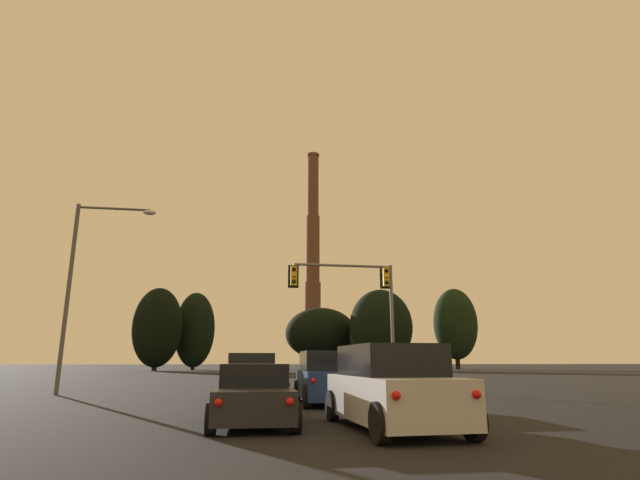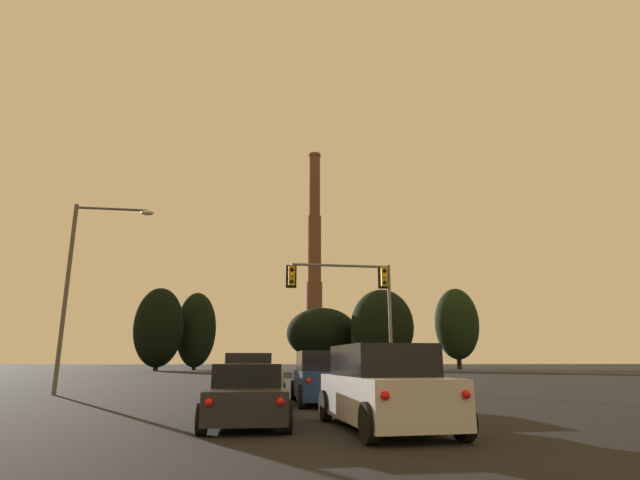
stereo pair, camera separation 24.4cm
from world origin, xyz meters
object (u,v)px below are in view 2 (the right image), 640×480
object	(u,v)px
pickup_truck_center_lane_front	(249,380)
traffic_light_overhead_right	(357,293)
suv_right_lane_second	(383,388)
street_lamp	(82,274)
sedan_center_lane_second	(246,395)
suv_right_lane_front	(323,378)
smokestack	(314,279)

from	to	relation	value
pickup_truck_center_lane_front	traffic_light_overhead_right	xyz separation A→B (m)	(5.77, 6.20, 4.32)
suv_right_lane_second	street_lamp	distance (m)	18.35
sedan_center_lane_second	pickup_truck_center_lane_front	size ratio (longest dim) A/B	0.85
sedan_center_lane_second	traffic_light_overhead_right	size ratio (longest dim) A/B	0.71
suv_right_lane_second	suv_right_lane_front	bearing A→B (deg)	89.10
suv_right_lane_front	sedan_center_lane_second	bearing A→B (deg)	-114.97
sedan_center_lane_second	traffic_light_overhead_right	world-z (taller)	traffic_light_overhead_right
suv_right_lane_front	smokestack	xyz separation A→B (m)	(17.35, 123.27, 24.06)
suv_right_lane_front	suv_right_lane_second	distance (m)	7.24
suv_right_lane_front	street_lamp	bearing A→B (deg)	150.28
suv_right_lane_front	suv_right_lane_second	world-z (taller)	same
smokestack	sedan_center_lane_second	bearing A→B (deg)	-98.91
traffic_light_overhead_right	smokestack	xyz separation A→B (m)	(14.26, 115.60, 19.83)
suv_right_lane_front	smokestack	distance (m)	126.79
pickup_truck_center_lane_front	street_lamp	world-z (taller)	street_lamp
sedan_center_lane_second	suv_right_lane_front	xyz separation A→B (m)	(2.84, 5.59, 0.23)
sedan_center_lane_second	suv_right_lane_second	xyz separation A→B (m)	(3.06, -1.65, 0.23)
pickup_truck_center_lane_front	traffic_light_overhead_right	world-z (taller)	traffic_light_overhead_right
suv_right_lane_second	traffic_light_overhead_right	world-z (taller)	traffic_light_overhead_right
street_lamp	smokestack	world-z (taller)	smokestack
street_lamp	sedan_center_lane_second	bearing A→B (deg)	-57.01
sedan_center_lane_second	suv_right_lane_front	size ratio (longest dim) A/B	0.95
pickup_truck_center_lane_front	street_lamp	distance (m)	10.77
street_lamp	smokestack	distance (m)	121.51
suv_right_lane_front	street_lamp	size ratio (longest dim) A/B	0.54
sedan_center_lane_second	suv_right_lane_front	distance (m)	6.27
sedan_center_lane_second	smokestack	distance (m)	132.68
pickup_truck_center_lane_front	smokestack	world-z (taller)	smokestack
suv_right_lane_second	smokestack	distance (m)	133.81
smokestack	suv_right_lane_front	bearing A→B (deg)	-98.01
suv_right_lane_front	traffic_light_overhead_right	size ratio (longest dim) A/B	0.74
pickup_truck_center_lane_front	suv_right_lane_second	size ratio (longest dim) A/B	1.12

